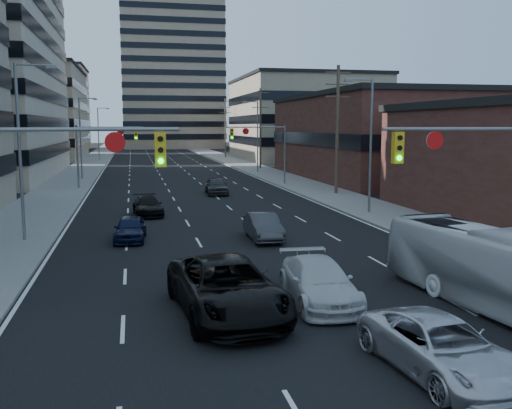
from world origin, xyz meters
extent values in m
plane|color=black|center=(0.00, 0.00, 0.00)|extent=(400.00, 400.00, 0.00)
cube|color=black|center=(0.00, 130.00, 0.01)|extent=(18.00, 300.00, 0.02)
cube|color=slate|center=(-11.50, 130.00, 0.07)|extent=(5.00, 300.00, 0.15)
cube|color=slate|center=(11.50, 130.00, 0.07)|extent=(5.00, 300.00, 0.15)
cube|color=gray|center=(-24.00, 100.00, 8.00)|extent=(20.00, 30.00, 16.00)
cube|color=#472119|center=(24.00, 50.00, 4.50)|extent=(20.00, 30.00, 9.00)
cube|color=gray|center=(25.00, 88.00, 7.00)|extent=(22.00, 28.00, 14.00)
cube|color=gray|center=(6.00, 150.00, 29.00)|extent=(26.00, 26.00, 58.00)
cube|color=#ADA089|center=(-28.00, 140.00, 10.00)|extent=(24.00, 24.00, 20.00)
cube|color=gray|center=(32.00, 130.00, 6.00)|extent=(22.00, 22.00, 12.00)
cylinder|color=slate|center=(-6.75, 8.00, 5.80)|extent=(6.50, 0.12, 0.12)
cube|color=gold|center=(-4.10, 8.00, 5.15)|extent=(0.35, 0.28, 1.10)
cylinder|color=black|center=(-4.10, 7.84, 5.50)|extent=(0.18, 0.06, 0.18)
cylinder|color=black|center=(-4.10, 7.84, 5.15)|extent=(0.18, 0.06, 0.18)
cylinder|color=#0CE526|center=(-4.10, 7.84, 4.80)|extent=(0.18, 0.06, 0.18)
cylinder|color=white|center=(-5.50, 7.97, 5.40)|extent=(0.64, 0.06, 0.64)
cylinder|color=slate|center=(6.75, 8.00, 5.80)|extent=(6.50, 0.12, 0.12)
cube|color=gold|center=(4.10, 8.00, 5.15)|extent=(0.35, 0.28, 1.10)
cylinder|color=black|center=(4.10, 7.84, 5.50)|extent=(0.18, 0.06, 0.18)
cylinder|color=black|center=(4.10, 7.84, 5.15)|extent=(0.18, 0.06, 0.18)
cylinder|color=#0CE526|center=(4.10, 7.84, 4.80)|extent=(0.18, 0.06, 0.18)
cylinder|color=white|center=(5.50, 7.97, 5.40)|extent=(0.64, 0.06, 0.64)
cylinder|color=slate|center=(-10.00, 45.00, 3.00)|extent=(0.18, 0.18, 6.00)
cylinder|color=slate|center=(-7.00, 45.00, 5.80)|extent=(6.00, 0.12, 0.12)
cube|color=gold|center=(-4.60, 45.00, 5.15)|extent=(0.35, 0.28, 1.10)
cylinder|color=black|center=(-4.60, 44.84, 5.50)|extent=(0.18, 0.06, 0.18)
cylinder|color=black|center=(-4.60, 44.84, 5.15)|extent=(0.18, 0.06, 0.18)
cylinder|color=#0CE526|center=(-4.60, 44.84, 4.80)|extent=(0.18, 0.06, 0.18)
cylinder|color=white|center=(-6.00, 44.97, 5.40)|extent=(0.64, 0.06, 0.64)
cylinder|color=slate|center=(10.00, 45.00, 3.00)|extent=(0.18, 0.18, 6.00)
cylinder|color=slate|center=(7.00, 45.00, 5.80)|extent=(6.00, 0.12, 0.12)
cube|color=gold|center=(4.60, 45.00, 5.15)|extent=(0.35, 0.28, 1.10)
cylinder|color=black|center=(4.60, 44.84, 5.50)|extent=(0.18, 0.06, 0.18)
cylinder|color=black|center=(4.60, 44.84, 5.15)|extent=(0.18, 0.06, 0.18)
cylinder|color=#0CE526|center=(4.60, 44.84, 4.80)|extent=(0.18, 0.06, 0.18)
cylinder|color=white|center=(6.00, 44.97, 5.40)|extent=(0.64, 0.06, 0.64)
cylinder|color=#4C3D2D|center=(12.20, 36.00, 5.50)|extent=(0.28, 0.28, 11.00)
cube|color=#4C3D2D|center=(12.20, 36.00, 10.40)|extent=(2.20, 0.10, 0.10)
cube|color=#4C3D2D|center=(12.20, 36.00, 9.40)|extent=(2.20, 0.10, 0.10)
cube|color=#4C3D2D|center=(12.20, 36.00, 8.40)|extent=(2.20, 0.10, 0.10)
cylinder|color=#4C3D2D|center=(12.20, 66.00, 5.50)|extent=(0.28, 0.28, 11.00)
cube|color=#4C3D2D|center=(12.20, 66.00, 10.40)|extent=(2.20, 0.10, 0.10)
cube|color=#4C3D2D|center=(12.20, 66.00, 9.40)|extent=(2.20, 0.10, 0.10)
cube|color=#4C3D2D|center=(12.20, 66.00, 8.40)|extent=(2.20, 0.10, 0.10)
cylinder|color=#4C3D2D|center=(12.20, 96.00, 5.50)|extent=(0.28, 0.28, 11.00)
cube|color=#4C3D2D|center=(12.20, 96.00, 10.40)|extent=(2.20, 0.10, 0.10)
cube|color=#4C3D2D|center=(12.20, 96.00, 9.40)|extent=(2.20, 0.10, 0.10)
cube|color=#4C3D2D|center=(12.20, 96.00, 8.40)|extent=(2.20, 0.10, 0.10)
cylinder|color=slate|center=(-10.50, 20.00, 4.50)|extent=(0.16, 0.16, 9.00)
cylinder|color=slate|center=(-9.60, 20.00, 8.90)|extent=(1.80, 0.10, 0.10)
cube|color=slate|center=(-8.80, 20.00, 8.82)|extent=(0.50, 0.22, 0.14)
cylinder|color=slate|center=(-10.50, 55.00, 4.50)|extent=(0.16, 0.16, 9.00)
cylinder|color=slate|center=(-9.60, 55.00, 8.90)|extent=(1.80, 0.10, 0.10)
cube|color=slate|center=(-8.80, 55.00, 8.82)|extent=(0.50, 0.22, 0.14)
cylinder|color=slate|center=(-10.50, 90.00, 4.50)|extent=(0.16, 0.16, 9.00)
cylinder|color=slate|center=(-9.60, 90.00, 8.90)|extent=(1.80, 0.10, 0.10)
cube|color=slate|center=(-8.80, 90.00, 8.82)|extent=(0.50, 0.22, 0.14)
cylinder|color=slate|center=(10.50, 25.00, 4.50)|extent=(0.16, 0.16, 9.00)
cylinder|color=slate|center=(9.60, 25.00, 8.90)|extent=(1.80, 0.10, 0.10)
cube|color=slate|center=(8.80, 25.00, 8.82)|extent=(0.50, 0.22, 0.14)
cylinder|color=slate|center=(10.50, 60.00, 4.50)|extent=(0.16, 0.16, 9.00)
cylinder|color=slate|center=(9.60, 60.00, 8.90)|extent=(1.80, 0.10, 0.10)
cube|color=slate|center=(8.80, 60.00, 8.82)|extent=(0.50, 0.22, 0.14)
imported|color=black|center=(-2.21, 6.58, 0.88)|extent=(3.51, 6.60, 1.77)
imported|color=silver|center=(1.01, 7.20, 0.72)|extent=(2.29, 5.07, 1.44)
imported|color=silver|center=(2.11, 1.30, 0.67)|extent=(2.72, 5.03, 1.34)
imported|color=silver|center=(6.37, 5.25, 1.32)|extent=(3.32, 9.71, 2.65)
imported|color=black|center=(-5.20, 19.26, 0.65)|extent=(1.81, 3.90, 1.29)
imported|color=#373739|center=(1.60, 18.08, 0.69)|extent=(1.51, 4.19, 1.37)
imported|color=black|center=(-4.08, 27.68, 0.63)|extent=(2.11, 4.49, 1.27)
imported|color=#333335|center=(2.08, 38.42, 0.75)|extent=(1.92, 4.47, 1.50)
camera|label=1|loc=(-4.97, -10.49, 5.90)|focal=40.00mm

